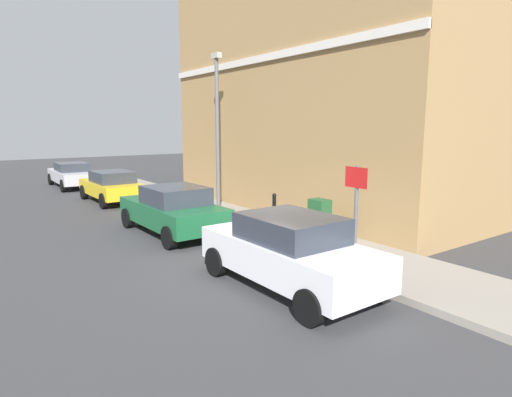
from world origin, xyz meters
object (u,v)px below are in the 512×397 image
at_px(car_green, 173,209).
at_px(lamppost, 217,125).
at_px(bollard_near_cabinet, 274,208).
at_px(bollard_far_kerb, 207,204).
at_px(car_silver, 72,174).
at_px(car_yellow, 112,186).
at_px(car_white, 289,251).
at_px(utility_cabinet, 319,222).
at_px(street_sign, 356,203).

height_order(car_green, lamppost, lamppost).
distance_m(car_green, bollard_near_cabinet, 3.13).
height_order(bollard_far_kerb, lamppost, lamppost).
distance_m(car_silver, lamppost, 11.35).
bearing_deg(car_yellow, car_white, 178.15).
height_order(car_green, bollard_near_cabinet, car_green).
distance_m(bollard_far_kerb, lamppost, 3.26).
height_order(car_white, car_silver, car_white).
height_order(car_white, lamppost, lamppost).
distance_m(car_yellow, car_silver, 5.92).
distance_m(car_white, car_green, 5.54).
height_order(utility_cabinet, bollard_far_kerb, utility_cabinet).
xyz_separation_m(car_green, car_silver, (-0.08, 12.64, -0.05)).
height_order(car_white, car_green, car_white).
relative_size(car_green, utility_cabinet, 3.67).
relative_size(utility_cabinet, street_sign, 0.50).
bearing_deg(street_sign, bollard_near_cabinet, 74.17).
bearing_deg(utility_cabinet, car_green, 126.73).
relative_size(bollard_near_cabinet, lamppost, 0.18).
bearing_deg(utility_cabinet, car_silver, 99.65).
relative_size(car_white, car_yellow, 1.03).
height_order(utility_cabinet, street_sign, street_sign).
xyz_separation_m(bollard_near_cabinet, bollard_far_kerb, (-1.33, 1.94, 0.00)).
bearing_deg(bollard_near_cabinet, lamppost, 90.40).
relative_size(car_yellow, car_silver, 0.89).
distance_m(car_green, street_sign, 6.13).
xyz_separation_m(car_yellow, bollard_near_cabinet, (2.57, -8.18, -0.01)).
bearing_deg(car_white, street_sign, -102.60).
xyz_separation_m(car_yellow, car_silver, (-0.30, 5.91, -0.01)).
bearing_deg(lamppost, car_silver, 104.88).
height_order(car_yellow, street_sign, street_sign).
xyz_separation_m(car_yellow, lamppost, (2.54, -4.77, 2.59)).
relative_size(car_green, street_sign, 1.84).
bearing_deg(bollard_far_kerb, utility_cabinet, -73.19).
bearing_deg(car_green, car_white, 178.89).
relative_size(car_white, bollard_far_kerb, 3.95).
height_order(car_white, car_yellow, car_white).
height_order(car_silver, bollard_near_cabinet, car_silver).
distance_m(utility_cabinet, bollard_far_kerb, 4.27).
xyz_separation_m(car_silver, bollard_near_cabinet, (2.86, -14.09, 0.00)).
relative_size(car_green, bollard_far_kerb, 4.06).
bearing_deg(car_white, bollard_near_cabinet, -34.89).
distance_m(car_silver, utility_cabinet, 16.47).
xyz_separation_m(street_sign, lamppost, (1.23, 7.83, 1.64)).
distance_m(car_white, street_sign, 1.81).
bearing_deg(bollard_far_kerb, car_yellow, 101.16).
distance_m(car_yellow, bollard_far_kerb, 6.36).
height_order(utility_cabinet, bollard_near_cabinet, utility_cabinet).
xyz_separation_m(car_green, bollard_far_kerb, (1.44, 0.50, -0.05)).
height_order(bollard_near_cabinet, lamppost, lamppost).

